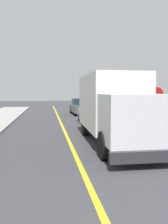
% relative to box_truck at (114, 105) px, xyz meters
% --- Properties ---
extents(centre_line_yellow, '(0.16, 56.00, 0.01)m').
position_rel_box_truck_xyz_m(centre_line_yellow, '(-2.03, 0.28, -1.76)').
color(centre_line_yellow, gold).
rests_on(centre_line_yellow, ground).
extents(box_truck, '(2.52, 7.22, 3.20)m').
position_rel_box_truck_xyz_m(box_truck, '(0.00, 0.00, 0.00)').
color(box_truck, silver).
rests_on(box_truck, ground).
extents(parked_car_near, '(1.90, 4.44, 1.67)m').
position_rel_box_truck_xyz_m(parked_car_near, '(0.29, 6.30, -0.97)').
color(parked_car_near, '#B7B7BC').
rests_on(parked_car_near, ground).
extents(parked_car_mid, '(1.90, 4.44, 1.67)m').
position_rel_box_truck_xyz_m(parked_car_mid, '(0.42, 13.64, -0.97)').
color(parked_car_mid, '#4C564C').
rests_on(parked_car_mid, ground).
extents(parked_van_across, '(1.85, 4.42, 1.67)m').
position_rel_box_truck_xyz_m(parked_van_across, '(3.17, 5.53, -0.97)').
color(parked_van_across, '#B7B7BC').
rests_on(parked_van_across, ground).
extents(stop_sign, '(0.80, 0.10, 2.65)m').
position_rel_box_truck_xyz_m(stop_sign, '(2.46, 0.71, 0.09)').
color(stop_sign, gray).
rests_on(stop_sign, ground).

